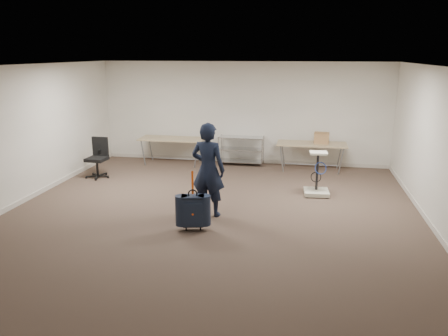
# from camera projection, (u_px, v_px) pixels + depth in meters

# --- Properties ---
(ground) EXTENTS (9.00, 9.00, 0.00)m
(ground) POSITION_uv_depth(u_px,v_px,m) (208.00, 219.00, 8.18)
(ground) COLOR #403127
(ground) RESTS_ON ground
(room_shell) EXTENTS (8.00, 9.00, 9.00)m
(room_shell) POSITION_uv_depth(u_px,v_px,m) (222.00, 194.00, 9.48)
(room_shell) COLOR silver
(room_shell) RESTS_ON ground
(folding_table_left) EXTENTS (1.80, 0.75, 0.73)m
(folding_table_left) POSITION_uv_depth(u_px,v_px,m) (172.00, 140.00, 12.09)
(folding_table_left) COLOR #9E8A60
(folding_table_left) RESTS_ON ground
(folding_table_right) EXTENTS (1.80, 0.75, 0.73)m
(folding_table_right) POSITION_uv_depth(u_px,v_px,m) (312.00, 145.00, 11.42)
(folding_table_right) COLOR #9E8A60
(folding_table_right) RESTS_ON ground
(wire_shelf) EXTENTS (1.22, 0.47, 0.80)m
(wire_shelf) POSITION_uv_depth(u_px,v_px,m) (241.00, 149.00, 12.05)
(wire_shelf) COLOR #BABDC1
(wire_shelf) RESTS_ON ground
(person) EXTENTS (0.72, 0.53, 1.79)m
(person) POSITION_uv_depth(u_px,v_px,m) (208.00, 170.00, 8.20)
(person) COLOR black
(person) RESTS_ON ground
(suitcase) EXTENTS (0.43, 0.31, 1.08)m
(suitcase) POSITION_uv_depth(u_px,v_px,m) (193.00, 211.00, 7.59)
(suitcase) COLOR #161D32
(suitcase) RESTS_ON ground
(office_chair) EXTENTS (0.60, 0.60, 0.99)m
(office_chair) POSITION_uv_depth(u_px,v_px,m) (98.00, 165.00, 10.89)
(office_chair) COLOR black
(office_chair) RESTS_ON ground
(equipment_cart) EXTENTS (0.56, 0.56, 0.97)m
(equipment_cart) POSITION_uv_depth(u_px,v_px,m) (317.00, 184.00, 9.52)
(equipment_cart) COLOR beige
(equipment_cart) RESTS_ON ground
(cardboard_box) EXTENTS (0.40, 0.31, 0.28)m
(cardboard_box) POSITION_uv_depth(u_px,v_px,m) (322.00, 138.00, 11.39)
(cardboard_box) COLOR #A2694B
(cardboard_box) RESTS_ON folding_table_right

